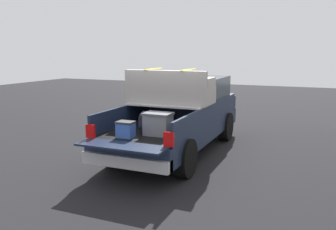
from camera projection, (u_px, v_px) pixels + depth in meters
name	position (u px, v px, depth m)	size (l,w,h in m)	color
ground_plane	(177.00, 152.00, 9.59)	(40.00, 40.00, 0.00)	black
pickup_truck	(182.00, 113.00, 9.75)	(6.05, 2.08, 2.23)	#162138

